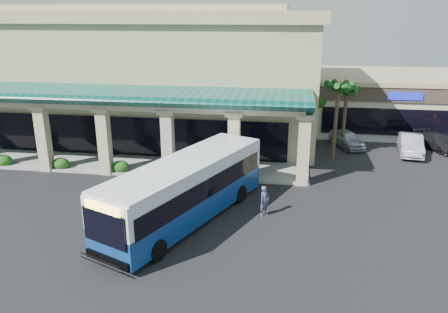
% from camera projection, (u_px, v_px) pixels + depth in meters
% --- Properties ---
extents(ground, '(110.00, 110.00, 0.00)m').
position_uv_depth(ground, '(196.00, 212.00, 24.80)').
color(ground, black).
extents(main_building, '(30.80, 14.80, 11.35)m').
position_uv_depth(main_building, '(145.00, 72.00, 39.14)').
color(main_building, tan).
rests_on(main_building, ground).
extents(arcade, '(30.00, 6.20, 5.70)m').
position_uv_depth(arcade, '(106.00, 128.00, 31.40)').
color(arcade, '#0C4942').
rests_on(arcade, ground).
extents(strip_mall, '(22.50, 12.50, 4.90)m').
position_uv_depth(strip_mall, '(420.00, 99.00, 44.00)').
color(strip_mall, beige).
rests_on(strip_mall, ground).
extents(palm_0, '(2.40, 2.40, 6.60)m').
position_uv_depth(palm_0, '(336.00, 117.00, 32.88)').
color(palm_0, '#103E10').
rests_on(palm_0, ground).
extents(palm_1, '(2.40, 2.40, 5.80)m').
position_uv_depth(palm_1, '(345.00, 114.00, 35.68)').
color(palm_1, '#103E10').
rests_on(palm_1, ground).
extents(broadleaf_tree, '(2.60, 2.60, 4.81)m').
position_uv_depth(broadleaf_tree, '(316.00, 106.00, 40.81)').
color(broadleaf_tree, '#1A4910').
rests_on(broadleaf_tree, ground).
extents(transit_bus, '(7.45, 12.36, 3.42)m').
position_uv_depth(transit_bus, '(187.00, 191.00, 23.36)').
color(transit_bus, navy).
rests_on(transit_bus, ground).
extents(pedestrian, '(0.73, 0.76, 1.76)m').
position_uv_depth(pedestrian, '(264.00, 201.00, 24.14)').
color(pedestrian, '#41425C').
rests_on(pedestrian, ground).
extents(car_silver, '(3.05, 4.44, 1.40)m').
position_uv_depth(car_silver, '(347.00, 139.00, 36.56)').
color(car_silver, '#9D9EAD').
rests_on(car_silver, ground).
extents(car_white, '(2.34, 4.94, 1.56)m').
position_uv_depth(car_white, '(411.00, 144.00, 34.72)').
color(car_white, '#AAABBA').
rests_on(car_white, ground).
extents(car_red, '(3.41, 4.75, 1.28)m').
position_uv_depth(car_red, '(437.00, 142.00, 35.95)').
color(car_red, black).
rests_on(car_red, ground).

